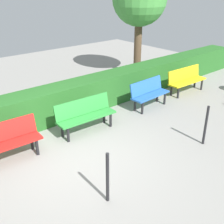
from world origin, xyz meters
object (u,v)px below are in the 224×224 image
Objects in this scene: bench_yellow at (186,79)px; bench_blue at (149,93)px; bench_red at (7,140)px; bench_green at (85,114)px.

bench_blue is (1.96, 0.05, -0.01)m from bench_yellow.
bench_blue is at bearing -177.58° from bench_red.
bench_green and bench_red have the same top height.
bench_blue is 2.40m from bench_green.
bench_green is 1.12× the size of bench_red.
bench_red is (4.46, -0.02, 0.00)m from bench_blue.
bench_red is (2.06, -0.02, -0.00)m from bench_green.
bench_blue is at bearing -177.45° from bench_green.
bench_yellow is at bearing -176.78° from bench_green.
bench_yellow is 1.00× the size of bench_green.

